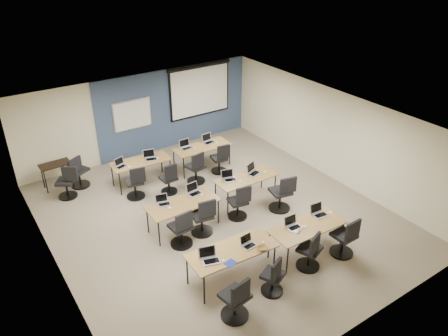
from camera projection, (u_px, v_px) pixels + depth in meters
floor at (217, 216)px, 11.43m from camera, size 8.00×9.00×0.02m
ceiling at (216, 121)px, 10.14m from camera, size 8.00×9.00×0.02m
wall_back at (140, 115)px, 14.07m from camera, size 8.00×0.04×2.70m
wall_front at (359, 276)px, 7.51m from camera, size 8.00×0.04×2.70m
wall_left at (51, 225)px, 8.83m from camera, size 0.04×9.00×2.70m
wall_right at (331, 134)px, 12.75m from camera, size 0.04×9.00×2.70m
blue_accent_panel at (175, 108)px, 14.66m from camera, size 5.50×0.04×2.70m
whiteboard at (132, 115)px, 13.82m from camera, size 1.28×0.03×0.98m
projector_screen at (200, 88)px, 14.82m from camera, size 2.40×0.10×1.82m
training_table_front_left at (232, 252)px, 9.11m from camera, size 1.91×0.79×0.73m
training_table_front_right at (307, 228)px, 9.85m from camera, size 1.80×0.75×0.73m
training_table_mid_left at (183, 205)px, 10.67m from camera, size 1.78×0.74×0.73m
training_table_mid_right at (246, 179)px, 11.78m from camera, size 1.71×0.71×0.73m
training_table_back_left at (141, 163)px, 12.62m from camera, size 1.70×0.71×0.73m
training_table_back_right at (202, 148)px, 13.47m from camera, size 1.78×0.74×0.73m
laptop_0 at (210, 257)px, 8.79m from camera, size 0.36×0.30×0.27m
mouse_0 at (223, 261)px, 8.78m from camera, size 0.07×0.09×0.03m
task_chair_0 at (236, 302)px, 8.23m from camera, size 0.55×0.55×1.03m
laptop_1 at (248, 243)px, 9.20m from camera, size 0.30×0.25×0.23m
mouse_1 at (263, 242)px, 9.31m from camera, size 0.08×0.10×0.03m
task_chair_1 at (273, 279)px, 8.82m from camera, size 0.50×0.47×0.95m
laptop_2 at (293, 225)px, 9.77m from camera, size 0.33×0.28×0.25m
mouse_2 at (305, 227)px, 9.79m from camera, size 0.09×0.12×0.04m
task_chair_2 at (310, 253)px, 9.48m from camera, size 0.55×0.52×1.00m
laptop_3 at (319, 212)px, 10.20m from camera, size 0.35×0.29×0.26m
mouse_3 at (331, 213)px, 10.27m from camera, size 0.08×0.10×0.03m
task_chair_3 at (345, 240)px, 9.88m from camera, size 0.54×0.54×1.02m
laptop_4 at (163, 202)px, 10.61m from camera, size 0.30×0.26×0.23m
mouse_4 at (170, 208)px, 10.46m from camera, size 0.09×0.12×0.04m
task_chair_4 at (182, 231)px, 10.17m from camera, size 0.54×0.54×1.02m
laptop_5 at (194, 191)px, 11.03m from camera, size 0.34×0.29×0.26m
mouse_5 at (202, 195)px, 10.97m from camera, size 0.08×0.10×0.03m
task_chair_5 at (203, 219)px, 10.59m from camera, size 0.54×0.54×1.02m
laptop_6 at (229, 177)px, 11.64m from camera, size 0.34×0.29×0.26m
mouse_6 at (240, 181)px, 11.56m from camera, size 0.07×0.10×0.03m
task_chair_6 at (239, 205)px, 11.18m from camera, size 0.50×0.50×0.99m
laptop_7 at (253, 171)px, 11.95m from camera, size 0.36×0.31×0.27m
mouse_7 at (265, 171)px, 12.03m from camera, size 0.07×0.10×0.03m
task_chair_7 at (282, 196)px, 11.50m from camera, size 0.57×0.57×1.05m
laptop_8 at (120, 164)px, 12.29m from camera, size 0.31×0.26×0.24m
mouse_8 at (129, 167)px, 12.28m from camera, size 0.08×0.11×0.04m
task_chair_8 at (136, 185)px, 12.04m from camera, size 0.51×0.51×1.00m
laptop_9 at (150, 157)px, 12.70m from camera, size 0.35×0.30×0.26m
mouse_9 at (158, 158)px, 12.73m from camera, size 0.09×0.12×0.04m
task_chair_9 at (169, 181)px, 12.26m from camera, size 0.47×0.47×0.96m
laptop_10 at (186, 146)px, 13.32m from camera, size 0.35×0.29×0.26m
mouse_10 at (195, 148)px, 13.30m from camera, size 0.07×0.10×0.03m
task_chair_10 at (196, 170)px, 12.77m from camera, size 0.54×0.54×1.02m
laptop_11 at (208, 140)px, 13.69m from camera, size 0.35×0.30×0.26m
mouse_11 at (217, 143)px, 13.67m from camera, size 0.08×0.10×0.03m
task_chair_11 at (220, 161)px, 13.33m from camera, size 0.49×0.49×0.98m
blue_mousepad at (230, 263)px, 8.73m from camera, size 0.27×0.24×0.01m
snack_bowl at (262, 248)px, 9.10m from camera, size 0.27×0.27×0.05m
snack_plate at (296, 231)px, 9.67m from camera, size 0.22×0.22×0.01m
coffee_cup at (299, 230)px, 9.62m from camera, size 0.06×0.06×0.05m
utility_table at (55, 167)px, 12.45m from camera, size 0.85×0.47×0.75m
spare_chair_a at (78, 174)px, 12.55m from camera, size 0.59×0.54×1.02m
spare_chair_b at (67, 184)px, 12.06m from camera, size 0.58×0.51×0.99m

